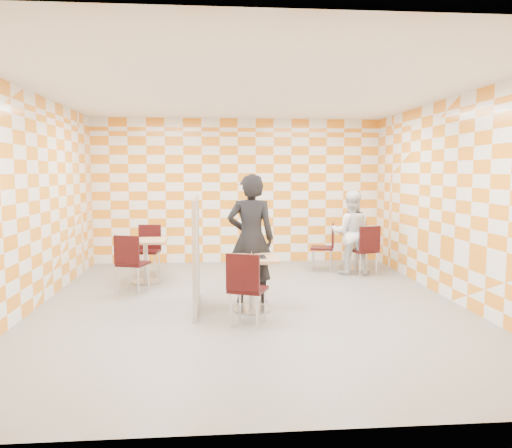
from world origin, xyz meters
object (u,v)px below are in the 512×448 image
Objects in this scene: main_table at (252,275)px; chair_second_front at (366,246)px; chair_second_side at (327,243)px; man_dark at (251,239)px; soda_bottle at (365,226)px; partition at (196,253)px; man_white at (351,233)px; empty_table at (146,253)px; chair_empty_far at (149,246)px; chair_empty_near at (130,259)px; second_table at (357,244)px; sport_bottle at (348,226)px; chair_main_front at (246,284)px.

chair_second_front is (2.27, 2.15, 0.04)m from main_table.
chair_second_side is 0.49× the size of man_dark.
soda_bottle is (2.40, 2.30, -0.08)m from man_dark.
partition is 6.74× the size of soda_bottle.
chair_second_front is at bearing 148.01° from man_white.
empty_table is 4.21m from soda_bottle.
chair_empty_near is at bearing -94.47° from chair_empty_far.
sport_bottle reaches higher than second_table.
chair_second_side is 2.72m from man_dark.
partition is at bearing -43.94° from chair_empty_near.
partition is (0.92, -1.75, 0.28)m from empty_table.
chair_main_front and chair_second_side have the same top height.
chair_main_front is 0.60× the size of partition.
chair_empty_far is 4.15m from soda_bottle.
man_dark reaches higher than chair_second_front.
chair_second_side is at bearing -168.77° from soda_bottle.
chair_empty_near is at bearing -159.40° from soda_bottle.
chair_second_side is at bearing 45.73° from partition.
chair_second_front is 0.49× the size of man_dark.
chair_empty_near is at bearing 136.06° from partition.
man_dark is (0.15, 1.18, 0.39)m from chair_main_front.
chair_second_front is at bearing -76.56° from sport_bottle.
sport_bottle is (0.46, 0.21, 0.29)m from chair_second_side.
chair_second_front is 0.76m from sport_bottle.
main_table is 0.65m from man_dark.
chair_empty_far is (-1.71, 2.57, 0.04)m from main_table.
soda_bottle is (2.55, 3.48, 0.31)m from chair_main_front.
partition is 1.00× the size of man_white.
chair_main_front is at bearing -118.11° from chair_second_side.
second_table is 3.26× the size of soda_bottle.
man_white is (2.00, 1.88, -0.16)m from man_dark.
main_table is at bearing 90.43° from man_dark.
chair_main_front is 3.75m from man_white.
chair_second_side is at bearing 61.89° from chair_main_front.
chair_empty_far is at bearing 92.79° from empty_table.
empty_table is 2.00m from partition.
empty_table is at bearing 79.06° from chair_empty_near.
man_white is (2.03, 2.36, 0.27)m from main_table.
empty_table is 3.75m from man_white.
second_table is 4.02m from empty_table.
partition is (-0.76, 0.16, 0.28)m from main_table.
sport_bottle reaches higher than chair_second_side.
chair_second_side is 3.45m from partition.
chair_second_front and chair_second_side have the same top height.
sport_bottle is (0.08, 0.47, 0.06)m from man_white.
chair_second_side reaches higher than main_table.
chair_main_front is 0.49× the size of man_dark.
empty_table is at bearing -36.70° from man_dark.
main_table is 2.17m from chair_empty_near.
chair_empty_far is 2.74m from man_dark.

